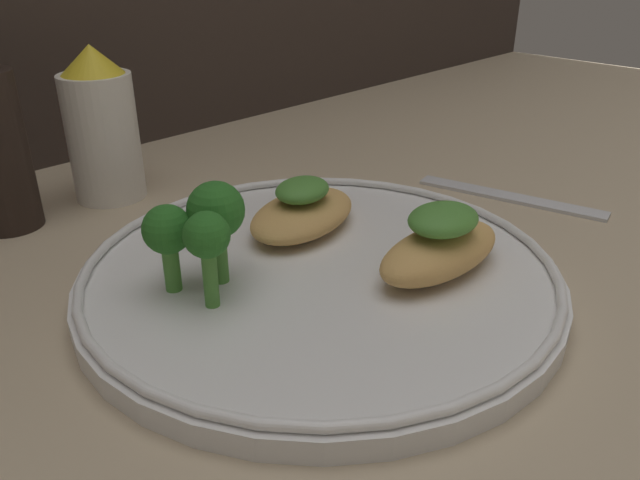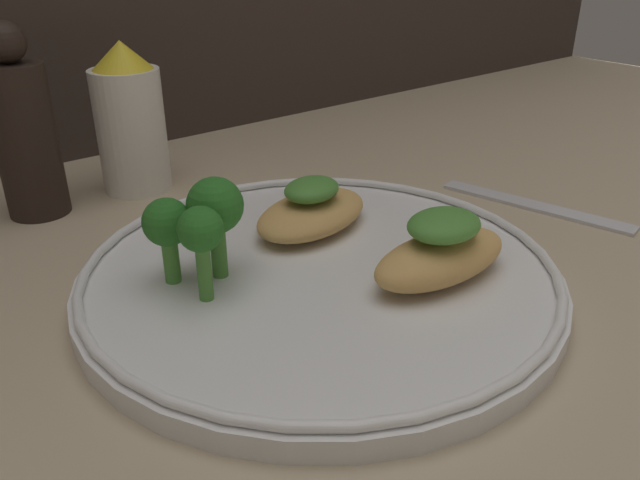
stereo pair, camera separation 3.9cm
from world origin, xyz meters
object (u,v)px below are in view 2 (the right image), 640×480
Objects in this scene: broccoli_bunch at (198,220)px; sauce_bottle at (130,121)px; plate at (320,273)px; pepper_grinder at (24,133)px.

broccoli_bunch is 0.51× the size of sauce_bottle.
sauce_bottle is at bearing 76.13° from broccoli_bunch.
plate is 24.62cm from sauce_bottle.
plate is 26.76cm from pepper_grinder.
sauce_bottle is (-1.63, 24.00, 5.22)cm from plate.
sauce_bottle is (5.15, 20.84, 0.55)cm from broccoli_bunch.
broccoli_bunch is 21.16cm from pepper_grinder.
sauce_bottle is at bearing 93.88° from plate.
broccoli_bunch is at bearing -80.39° from pepper_grinder.
plate is 2.03× the size of pepper_grinder.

